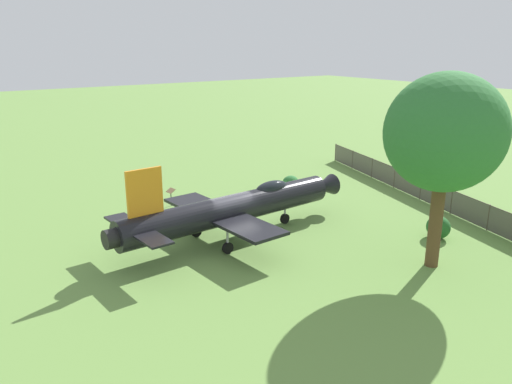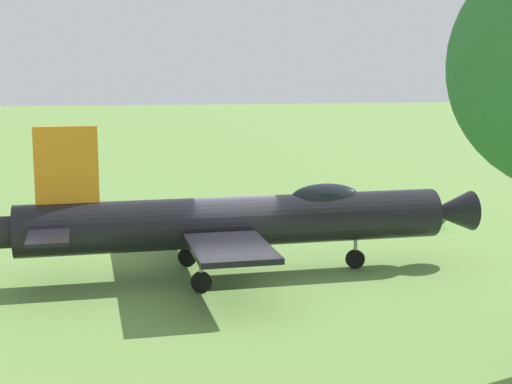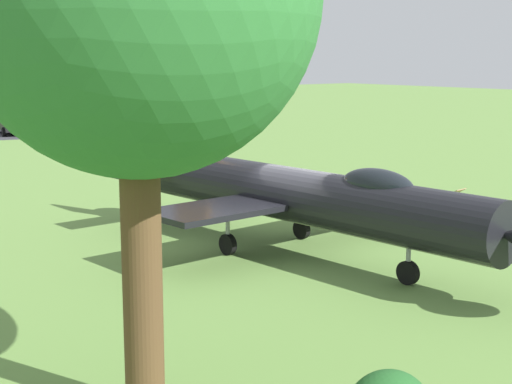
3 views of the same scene
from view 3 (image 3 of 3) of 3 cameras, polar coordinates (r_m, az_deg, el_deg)
ground_plane at (r=22.10m, az=3.02°, el=-4.61°), size 200.00×200.00×0.00m
display_jet at (r=21.47m, az=3.75°, el=-0.29°), size 8.57×14.96×4.70m
info_plaque at (r=27.11m, az=14.50°, el=-0.34°), size 0.64×0.47×1.14m
parked_car_red at (r=59.50m, az=-13.23°, el=5.09°), size 2.91×5.08×1.47m
parked_car_black at (r=58.60m, az=-17.41°, el=4.82°), size 2.65×4.90×1.45m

